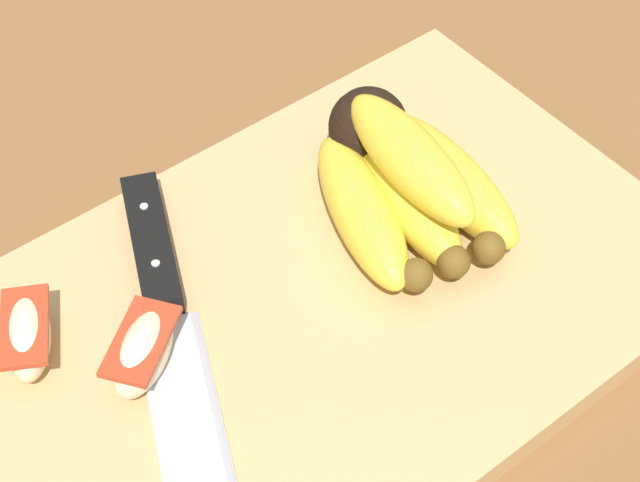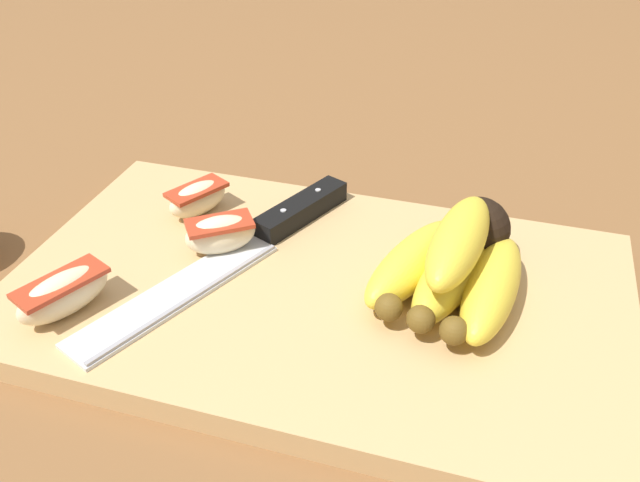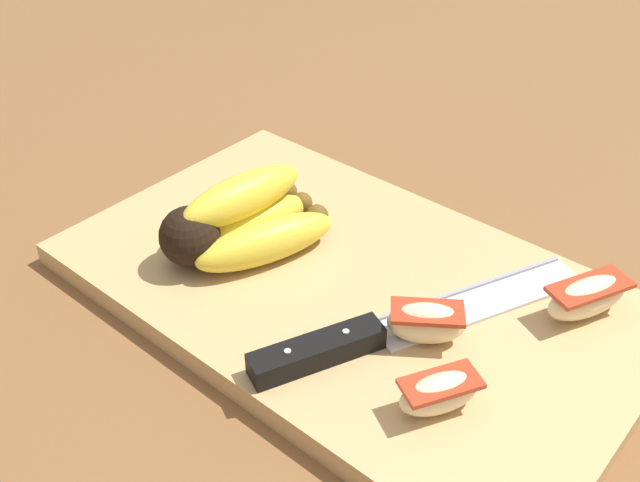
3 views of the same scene
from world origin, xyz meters
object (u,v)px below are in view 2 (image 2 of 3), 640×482
object	(u,v)px
apple_wedge_far	(63,293)
chefs_knife	(263,236)
apple_wedge_middle	(220,233)
apple_wedge_near	(198,198)
banana_bunch	(457,261)

from	to	relation	value
apple_wedge_far	chefs_knife	bearing A→B (deg)	50.42
chefs_knife	apple_wedge_middle	distance (m)	0.04
chefs_knife	apple_wedge_far	bearing A→B (deg)	-129.58
apple_wedge_near	apple_wedge_far	bearing A→B (deg)	-102.14
chefs_knife	banana_bunch	bearing A→B (deg)	-5.66
chefs_knife	apple_wedge_far	world-z (taller)	apple_wedge_far
banana_bunch	apple_wedge_far	distance (m)	0.28
banana_bunch	apple_wedge_far	world-z (taller)	banana_bunch
chefs_knife	apple_wedge_near	world-z (taller)	apple_wedge_near
chefs_knife	apple_wedge_near	distance (m)	0.08
apple_wedge_middle	apple_wedge_far	distance (m)	0.13
banana_bunch	apple_wedge_near	world-z (taller)	banana_bunch
apple_wedge_near	chefs_knife	bearing A→B (deg)	-20.49
chefs_knife	apple_wedge_near	size ratio (longest dim) A/B	4.35
apple_wedge_near	apple_wedge_far	xyz separation A→B (m)	(-0.03, -0.15, 0.00)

